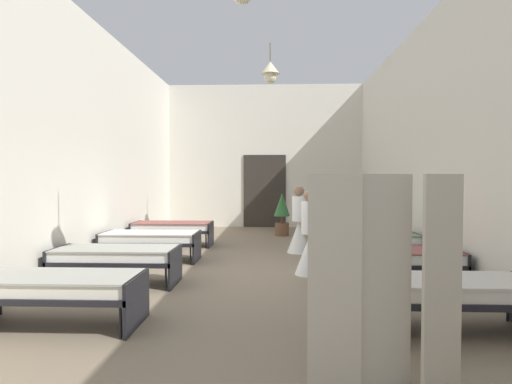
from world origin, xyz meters
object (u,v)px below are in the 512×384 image
(bed_right_row_0, at_px, (444,291))
(bed_right_row_1, at_px, (395,258))
(bed_left_row_2, at_px, (151,239))
(nurse_near_aisle, at_px, (299,229))
(patient_seated_primary, at_px, (350,218))
(bed_left_row_0, at_px, (55,287))
(bed_right_row_3, at_px, (351,229))
(bed_left_row_1, at_px, (116,256))
(bed_right_row_2, at_px, (368,240))
(nurse_mid_aisle, at_px, (310,244))
(bed_left_row_3, at_px, (173,228))
(privacy_screen, at_px, (387,282))
(potted_plant, at_px, (282,212))

(bed_right_row_0, height_order, bed_right_row_1, same)
(bed_left_row_2, bearing_deg, nurse_near_aisle, 19.19)
(patient_seated_primary, bearing_deg, bed_left_row_2, -179.68)
(bed_left_row_0, height_order, bed_right_row_3, same)
(bed_left_row_1, bearing_deg, bed_right_row_0, -23.82)
(bed_right_row_0, bearing_deg, bed_right_row_2, 90.00)
(nurse_mid_aisle, bearing_deg, bed_right_row_2, 145.73)
(bed_left_row_1, bearing_deg, nurse_mid_aisle, 14.52)
(bed_left_row_1, distance_m, nurse_mid_aisle, 3.18)
(bed_right_row_0, height_order, patient_seated_primary, patient_seated_primary)
(bed_right_row_0, relative_size, bed_left_row_3, 1.00)
(bed_left_row_0, distance_m, bed_left_row_2, 3.80)
(bed_right_row_0, xyz_separation_m, bed_left_row_1, (-4.30, 1.90, 0.00))
(bed_left_row_0, xyz_separation_m, bed_right_row_3, (4.30, 5.70, 0.00))
(bed_right_row_0, xyz_separation_m, bed_right_row_2, (0.00, 3.80, 0.00))
(nurse_near_aisle, relative_size, nurse_mid_aisle, 1.00)
(bed_right_row_1, height_order, bed_right_row_2, same)
(privacy_screen, bearing_deg, bed_left_row_0, 146.30)
(nurse_mid_aisle, bearing_deg, bed_right_row_1, 70.74)
(bed_left_row_3, bearing_deg, bed_right_row_2, -23.82)
(nurse_near_aisle, bearing_deg, privacy_screen, -116.44)
(bed_right_row_2, relative_size, nurse_mid_aisle, 1.28)
(privacy_screen, bearing_deg, bed_right_row_1, 61.11)
(nurse_near_aisle, bearing_deg, patient_seated_primary, -77.02)
(nurse_mid_aisle, height_order, patient_seated_primary, nurse_mid_aisle)
(bed_left_row_1, xyz_separation_m, potted_plant, (2.69, 5.72, 0.24))
(bed_right_row_0, distance_m, nurse_mid_aisle, 2.96)
(bed_right_row_1, height_order, privacy_screen, privacy_screen)
(bed_left_row_3, bearing_deg, bed_left_row_1, -90.00)
(bed_left_row_3, relative_size, potted_plant, 1.56)
(bed_left_row_0, xyz_separation_m, nurse_mid_aisle, (3.08, 2.70, 0.09))
(bed_right_row_3, distance_m, privacy_screen, 7.08)
(bed_right_row_1, height_order, bed_left_row_3, same)
(nurse_near_aisle, distance_m, nurse_mid_aisle, 2.15)
(bed_right_row_3, distance_m, nurse_mid_aisle, 3.24)
(bed_right_row_0, distance_m, bed_right_row_2, 3.80)
(potted_plant, bearing_deg, bed_left_row_0, -109.43)
(privacy_screen, bearing_deg, bed_left_row_3, 103.18)
(nurse_mid_aisle, distance_m, privacy_screen, 4.03)
(bed_right_row_1, xyz_separation_m, bed_left_row_2, (-4.30, 1.90, 0.00))
(bed_right_row_0, xyz_separation_m, privacy_screen, (-0.95, -1.31, 0.41))
(bed_left_row_2, relative_size, nurse_mid_aisle, 1.28)
(bed_left_row_1, xyz_separation_m, nurse_mid_aisle, (3.08, 0.80, 0.09))
(bed_left_row_0, relative_size, bed_right_row_1, 1.00)
(nurse_near_aisle, distance_m, potted_plant, 2.80)
(bed_right_row_0, height_order, bed_right_row_2, same)
(nurse_near_aisle, bearing_deg, bed_left_row_0, -151.48)
(nurse_mid_aisle, bearing_deg, patient_seated_primary, 155.84)
(bed_right_row_0, bearing_deg, privacy_screen, -126.00)
(nurse_near_aisle, bearing_deg, nurse_mid_aisle, -117.85)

